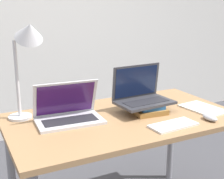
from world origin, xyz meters
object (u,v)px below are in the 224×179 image
(wireless_keyboard, at_px, (173,125))
(laptop_left, at_px, (68,113))
(desk_lamp, at_px, (28,43))
(laptop_on_books, at_px, (142,95))
(notepad, at_px, (203,109))
(book_stack, at_px, (147,108))
(mouse, at_px, (210,118))

(wireless_keyboard, bearing_deg, laptop_left, 145.30)
(laptop_left, height_order, desk_lamp, desk_lamp)
(laptop_on_books, relative_size, wireless_keyboard, 1.29)
(wireless_keyboard, relative_size, notepad, 0.93)
(laptop_on_books, relative_size, notepad, 1.20)
(book_stack, xyz_separation_m, laptop_on_books, (-0.02, 0.04, 0.08))
(laptop_left, xyz_separation_m, wireless_keyboard, (0.50, -0.34, -0.04))
(laptop_left, bearing_deg, desk_lamp, 141.02)
(laptop_on_books, bearing_deg, wireless_keyboard, -87.39)
(laptop_left, bearing_deg, mouse, -26.13)
(notepad, distance_m, desk_lamp, 1.17)
(laptop_left, xyz_separation_m, desk_lamp, (-0.18, 0.14, 0.40))
(book_stack, bearing_deg, notepad, -19.45)
(laptop_left, distance_m, book_stack, 0.51)
(book_stack, distance_m, desk_lamp, 0.83)
(book_stack, distance_m, mouse, 0.39)
(laptop_left, height_order, notepad, laptop_left)
(laptop_on_books, xyz_separation_m, wireless_keyboard, (0.01, -0.31, -0.10))
(notepad, bearing_deg, mouse, -122.52)
(laptop_left, xyz_separation_m, book_stack, (0.50, -0.07, -0.02))
(wireless_keyboard, relative_size, desk_lamp, 0.47)
(notepad, height_order, desk_lamp, desk_lamp)
(laptop_left, height_order, wireless_keyboard, laptop_left)
(notepad, relative_size, desk_lamp, 0.51)
(laptop_on_books, distance_m, desk_lamp, 0.77)
(mouse, bearing_deg, desk_lamp, 151.13)
(wireless_keyboard, height_order, mouse, mouse)
(mouse, relative_size, notepad, 0.35)
(mouse, bearing_deg, book_stack, 129.95)
(laptop_left, relative_size, mouse, 3.67)
(book_stack, xyz_separation_m, wireless_keyboard, (-0.00, -0.27, -0.02))
(laptop_on_books, bearing_deg, laptop_left, 176.19)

